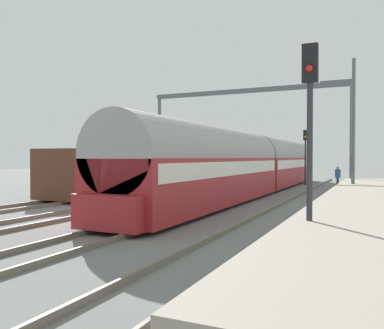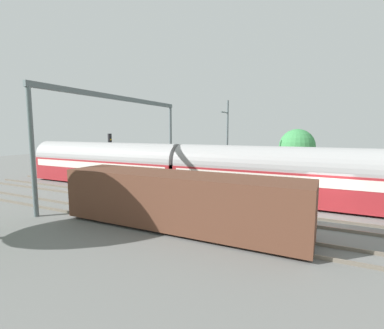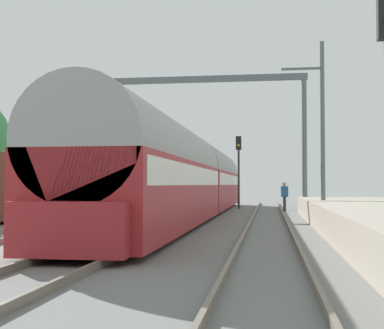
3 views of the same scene
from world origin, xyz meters
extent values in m
plane|color=slate|center=(0.00, 0.00, 0.00)|extent=(120.00, 120.00, 0.00)
cube|color=#6A6255|center=(-6.54, 0.00, 0.08)|extent=(0.08, 60.00, 0.16)
cube|color=#6A6255|center=(-5.10, 0.00, 0.08)|extent=(0.08, 60.00, 0.16)
cube|color=#6A6255|center=(-2.66, 0.00, 0.08)|extent=(0.08, 60.00, 0.16)
cube|color=#6A6255|center=(-1.22, 0.00, 0.08)|extent=(0.08, 60.00, 0.16)
cube|color=#6A6255|center=(1.22, 0.00, 0.08)|extent=(0.08, 60.00, 0.16)
cube|color=#6A6255|center=(2.66, 0.00, 0.08)|extent=(0.08, 60.00, 0.16)
cube|color=#6A6255|center=(5.10, 0.00, 0.08)|extent=(0.08, 60.00, 0.16)
cube|color=#6A6255|center=(6.54, 0.00, 0.08)|extent=(0.08, 60.00, 0.16)
cube|color=#A39989|center=(9.64, 2.00, 0.45)|extent=(4.40, 28.00, 0.90)
cube|color=maroon|center=(1.94, 3.01, 1.26)|extent=(2.90, 16.00, 2.20)
cube|color=silver|center=(1.94, 3.01, 1.89)|extent=(2.93, 15.36, 0.64)
cylinder|color=#9B9B9B|center=(1.94, 3.01, 2.56)|extent=(2.84, 16.00, 2.84)
cube|color=maroon|center=(1.94, 19.36, 1.26)|extent=(2.90, 16.00, 2.20)
cube|color=silver|center=(1.94, 19.36, 1.89)|extent=(2.93, 15.36, 0.64)
cylinder|color=#9B9B9B|center=(1.94, 19.36, 2.56)|extent=(2.84, 16.00, 2.84)
cube|color=maroon|center=(1.94, -5.24, 0.71)|extent=(2.40, 0.50, 1.10)
cube|color=#563323|center=(-5.82, 6.94, 1.51)|extent=(2.80, 13.00, 2.70)
cube|color=black|center=(-5.82, 6.94, 0.21)|extent=(2.52, 11.96, 0.10)
cylinder|color=#363636|center=(6.75, 17.33, 0.42)|extent=(0.21, 0.21, 0.85)
cube|color=#285684|center=(6.75, 17.33, 1.17)|extent=(0.43, 0.30, 0.64)
sphere|color=tan|center=(6.75, 17.33, 1.61)|extent=(0.24, 0.24, 0.24)
cylinder|color=#2D2D33|center=(7.96, -5.50, 2.08)|extent=(0.14, 0.14, 4.16)
cube|color=black|center=(7.96, -5.50, 4.61)|extent=(0.36, 0.20, 0.90)
sphere|color=red|center=(7.96, -5.62, 4.47)|extent=(0.16, 0.16, 0.16)
cylinder|color=#2D2D33|center=(3.86, 20.37, 1.94)|extent=(0.14, 0.14, 3.88)
cube|color=black|center=(3.86, 20.37, 4.33)|extent=(0.36, 0.20, 0.90)
sphere|color=yellow|center=(3.86, 20.25, 4.18)|extent=(0.16, 0.16, 0.16)
cylinder|color=#566365|center=(-7.82, 15.50, 3.75)|extent=(0.28, 0.28, 7.50)
cylinder|color=#566365|center=(7.82, 15.50, 3.75)|extent=(0.28, 0.28, 7.50)
cube|color=#566365|center=(0.00, 15.50, 7.68)|extent=(16.04, 0.24, 0.36)
cylinder|color=#566365|center=(8.22, 9.24, 4.00)|extent=(0.20, 0.20, 8.00)
cube|color=#566365|center=(7.32, 9.24, 6.80)|extent=(1.80, 0.10, 0.10)
cylinder|color=#4C3826|center=(-12.50, 15.64, 1.35)|extent=(0.36, 0.36, 2.70)
sphere|color=#3B8A4A|center=(-12.50, 15.64, 4.56)|extent=(4.95, 4.95, 4.95)
camera|label=1|loc=(9.37, -15.28, 2.39)|focal=37.62mm
camera|label=2|loc=(-18.19, 0.08, 5.02)|focal=26.20mm
camera|label=3|loc=(5.85, -15.45, 1.59)|focal=50.84mm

